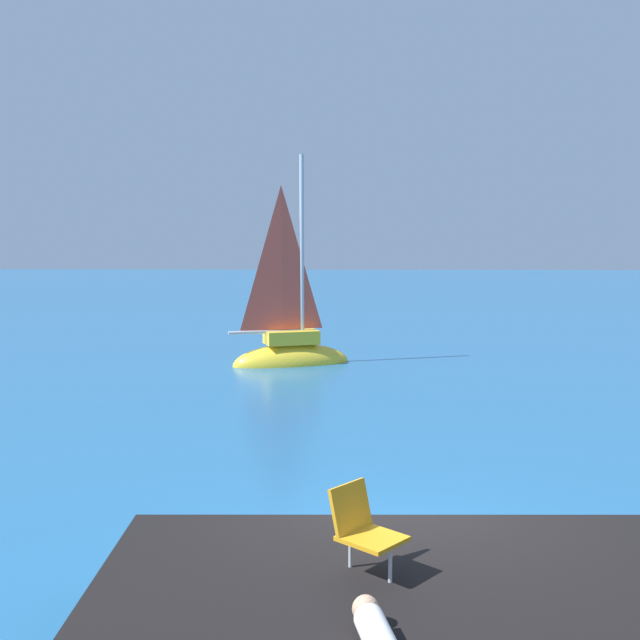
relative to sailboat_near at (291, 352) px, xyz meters
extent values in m
plane|color=#236093|center=(2.25, -14.25, -0.38)|extent=(160.00, 160.00, 0.00)
cube|color=black|center=(4.05, -15.01, -0.38)|extent=(1.61, 1.71, 0.86)
cube|color=black|center=(0.31, -15.11, -0.38)|extent=(1.18, 1.28, 0.61)
ellipsoid|color=yellow|center=(0.02, 0.01, -0.38)|extent=(3.89, 2.39, 1.26)
cube|color=yellow|center=(0.02, 0.01, 0.46)|extent=(1.81, 1.36, 0.41)
cylinder|color=#B7B7BC|center=(0.35, 0.12, 3.13)|extent=(0.14, 0.14, 5.75)
cylinder|color=#B2B2B7|center=(-0.74, -0.25, 0.65)|extent=(2.21, 0.85, 0.11)
pyramid|color=#DB4C38|center=(-0.26, -0.09, 2.90)|extent=(1.76, 0.66, 4.37)
sphere|color=tan|center=(1.81, -17.34, 0.61)|extent=(0.22, 0.22, 0.22)
cube|color=orange|center=(1.90, -16.44, 0.82)|extent=(0.71, 0.70, 0.04)
cube|color=orange|center=(1.70, -16.26, 1.04)|extent=(0.43, 0.46, 0.45)
cylinder|color=silver|center=(2.05, -16.57, 0.64)|extent=(0.04, 0.04, 0.35)
cylinder|color=silver|center=(1.70, -16.26, 0.64)|extent=(0.04, 0.04, 0.35)
camera|label=1|loc=(1.63, -23.09, 3.56)|focal=42.61mm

